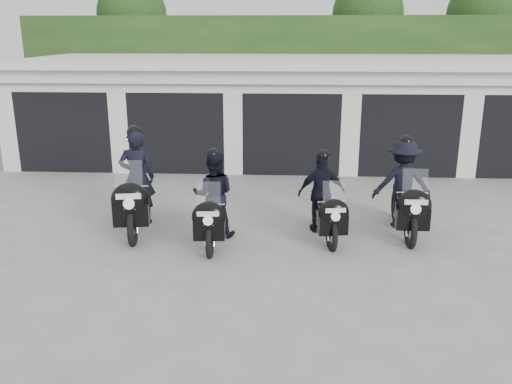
# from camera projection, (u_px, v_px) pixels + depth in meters

# --- Properties ---
(ground) EXTENTS (80.00, 80.00, 0.00)m
(ground) POSITION_uv_depth(u_px,v_px,m) (291.00, 254.00, 9.49)
(ground) COLOR #999993
(ground) RESTS_ON ground
(garage_block) EXTENTS (16.40, 6.80, 2.96)m
(garage_block) POSITION_uv_depth(u_px,v_px,m) (291.00, 109.00, 16.80)
(garage_block) COLOR white
(garage_block) RESTS_ON ground
(background_vegetation) EXTENTS (20.00, 3.90, 5.80)m
(background_vegetation) POSITION_uv_depth(u_px,v_px,m) (301.00, 57.00, 21.04)
(background_vegetation) COLOR #1A3613
(background_vegetation) RESTS_ON ground
(police_bike_a) EXTENTS (0.94, 2.36, 2.06)m
(police_bike_a) POSITION_uv_depth(u_px,v_px,m) (136.00, 189.00, 10.52)
(police_bike_a) COLOR black
(police_bike_a) RESTS_ON ground
(police_bike_b) EXTENTS (0.82, 2.02, 1.76)m
(police_bike_b) POSITION_uv_depth(u_px,v_px,m) (213.00, 201.00, 9.99)
(police_bike_b) COLOR black
(police_bike_b) RESTS_ON ground
(police_bike_c) EXTENTS (0.98, 1.92, 1.68)m
(police_bike_c) POSITION_uv_depth(u_px,v_px,m) (323.00, 199.00, 10.24)
(police_bike_c) COLOR black
(police_bike_c) RESTS_ON ground
(police_bike_d) EXTENTS (1.15, 2.19, 1.91)m
(police_bike_d) POSITION_uv_depth(u_px,v_px,m) (404.00, 190.00, 10.47)
(police_bike_d) COLOR black
(police_bike_d) RESTS_ON ground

